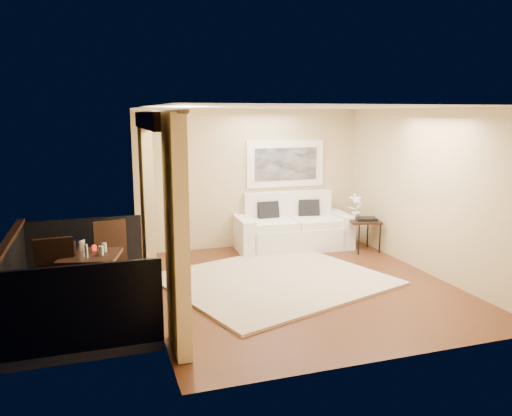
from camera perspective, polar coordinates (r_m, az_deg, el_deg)
name	(u,v)px	position (r m, az deg, el deg)	size (l,w,h in m)	color
floor	(299,285)	(7.83, 4.95, -8.75)	(5.00, 5.00, 0.00)	#5A301A
room_shell	(154,120)	(6.83, -11.63, 9.78)	(5.00, 6.40, 5.00)	white
balcony	(71,298)	(7.22, -20.34, -9.63)	(1.81, 2.60, 1.17)	#605B56
curtains	(158,208)	(6.95, -11.10, -0.01)	(0.16, 4.80, 2.64)	#DBC087
artwork	(286,164)	(9.99, 3.40, 5.06)	(1.62, 0.07, 0.92)	white
rug	(275,280)	(7.98, 2.16, -8.18)	(3.17, 2.76, 0.04)	beige
sofa	(292,228)	(9.86, 4.11, -2.35)	(2.28, 1.07, 1.07)	white
side_table	(364,223)	(9.75, 12.23, -1.64)	(0.68, 0.68, 0.61)	black
tray	(366,219)	(9.70, 12.47, -1.22)	(0.38, 0.28, 0.05)	black
orchid	(356,206)	(9.74, 11.34, 0.20)	(0.26, 0.18, 0.49)	white
bistro_table	(91,260)	(6.81, -18.38, -5.70)	(0.85, 0.85, 0.83)	black
balcony_chair_far	(109,249)	(7.72, -16.44, -4.54)	(0.54, 0.55, 1.08)	black
balcony_chair_near	(55,275)	(6.71, -21.96, -7.16)	(0.50, 0.51, 1.09)	black
ice_bucket	(78,247)	(6.82, -19.67, -4.19)	(0.18, 0.18, 0.20)	silver
candle	(94,248)	(6.95, -18.00, -4.36)	(0.06, 0.06, 0.07)	red
vase	(86,251)	(6.61, -18.82, -4.70)	(0.04, 0.04, 0.18)	white
glass_a	(101,251)	(6.70, -17.28, -4.67)	(0.06, 0.06, 0.12)	white
glass_b	(104,247)	(6.83, -16.94, -4.34)	(0.06, 0.06, 0.12)	silver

